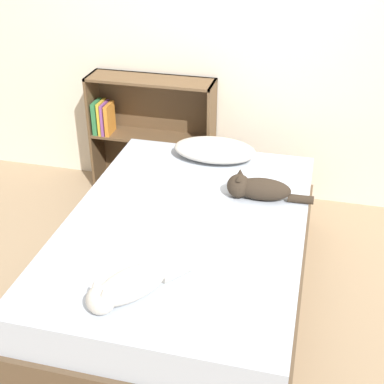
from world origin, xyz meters
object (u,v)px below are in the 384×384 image
at_px(bed, 186,259).
at_px(cat_dark, 256,188).
at_px(pillow, 214,150).
at_px(bookshelf, 150,132).
at_px(cat_light, 127,287).

relative_size(bed, cat_dark, 3.82).
distance_m(bed, pillow, 0.85).
xyz_separation_m(pillow, bookshelf, (-0.60, 0.43, -0.12)).
distance_m(pillow, bookshelf, 0.74).
bearing_deg(cat_light, bookshelf, -125.98).
relative_size(pillow, bookshelf, 0.59).
xyz_separation_m(pillow, cat_light, (-0.09, -1.47, 0.01)).
bearing_deg(bookshelf, cat_dark, -42.86).
xyz_separation_m(cat_dark, bookshelf, (-0.95, 0.88, -0.13)).
bearing_deg(cat_light, pillow, -144.41).
height_order(bed, cat_light, cat_light).
relative_size(bed, cat_light, 4.25).
bearing_deg(pillow, bookshelf, 144.24).
distance_m(bed, bookshelf, 1.37).
distance_m(cat_dark, bookshelf, 1.30).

